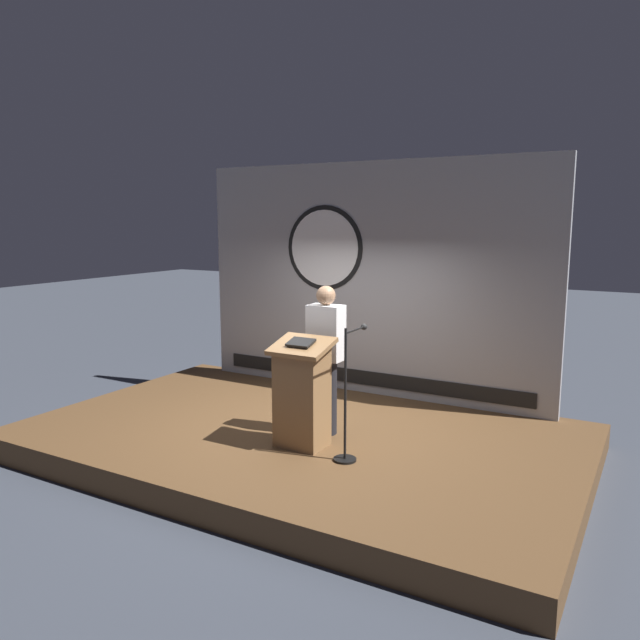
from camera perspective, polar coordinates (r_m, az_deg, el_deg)
The scene contains 6 objects.
ground_plane at distance 7.53m, azimuth -1.79°, elevation -12.24°, with size 40.00×40.00×0.00m, color #383D47.
stage_platform at distance 7.48m, azimuth -1.79°, elevation -11.17°, with size 6.40×4.00×0.30m, color brown.
banner_display at distance 8.68m, azimuth 4.42°, elevation 3.73°, with size 5.25×0.12×3.26m.
podium at distance 6.74m, azimuth -1.69°, elevation -6.89°, with size 0.64×0.50×1.21m.
speaker_person at distance 7.05m, azimuth 0.54°, elevation -3.64°, with size 0.40×0.26×1.73m.
microphone_stand at distance 6.41m, azimuth 2.60°, elevation -8.65°, with size 0.24×0.58×1.39m.
Camera 1 is at (3.65, -5.97, 2.77)m, focal length 34.48 mm.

